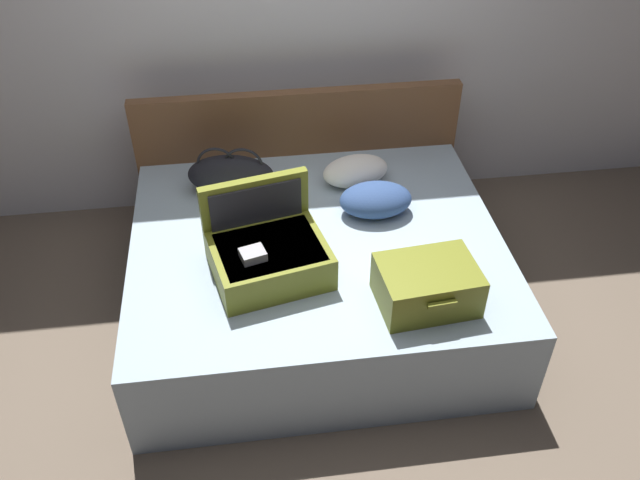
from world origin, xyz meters
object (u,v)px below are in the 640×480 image
bed (317,275)px  pillow_center_head (355,171)px  hard_case_large (268,252)px  duffel_bag (231,175)px  hard_case_medium (427,285)px  pillow_near_headboard (376,200)px

bed → pillow_center_head: bearing=59.3°
hard_case_large → duffel_bag: 0.75m
duffel_bag → pillow_center_head: (0.74, 0.00, -0.04)m
hard_case_medium → pillow_near_headboard: 0.76m
pillow_center_head → duffel_bag: bearing=-180.0°
hard_case_large → pillow_center_head: size_ratio=1.62×
pillow_near_headboard → duffel_bag: bearing=159.1°
duffel_bag → pillow_near_headboard: size_ratio=1.31×
bed → hard_case_medium: 0.81m
hard_case_large → hard_case_medium: 0.81m
hard_case_large → pillow_near_headboard: bearing=20.9°
bed → duffel_bag: bearing=131.1°
hard_case_large → pillow_near_headboard: (0.64, 0.42, -0.04)m
hard_case_large → pillow_center_head: (0.58, 0.73, -0.04)m
duffel_bag → pillow_center_head: bearing=0.0°
hard_case_large → pillow_near_headboard: hard_case_large is taller
hard_case_large → hard_case_medium: bearing=-36.2°
hard_case_medium → pillow_center_head: bearing=93.5°
duffel_bag → pillow_near_headboard: 0.86m
bed → hard_case_medium: (0.46, -0.55, 0.38)m
hard_case_medium → duffel_bag: bearing=125.4°
bed → hard_case_medium: size_ratio=4.08×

